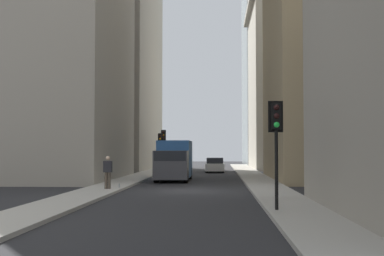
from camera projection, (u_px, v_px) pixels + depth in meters
name	position (u px, v px, depth m)	size (l,w,h in m)	color
ground_plane	(186.00, 191.00, 27.36)	(135.00, 135.00, 0.00)	#262628
sidewalk_right	(103.00, 189.00, 27.60)	(90.00, 2.20, 0.14)	#A8A399
sidewalk_left	(270.00, 190.00, 27.13)	(90.00, 2.20, 0.14)	#A8A399
building_left_far	(294.00, 71.00, 59.13)	(14.62, 10.50, 22.58)	beige
building_left_midfar	(339.00, 40.00, 37.15)	(13.49, 10.00, 20.39)	#9E8966
building_right_far	(109.00, 21.00, 57.63)	(19.29, 10.00, 33.49)	gray
delivery_truck	(174.00, 160.00, 36.08)	(6.46, 2.25, 2.84)	#285699
sedan_white	(215.00, 165.00, 49.51)	(4.30, 1.78, 1.42)	silver
traffic_light_foreground	(276.00, 129.00, 17.64)	(0.43, 0.52, 3.78)	black
traffic_light_midblock	(160.00, 143.00, 50.20)	(0.43, 0.52, 3.68)	black
traffic_light_far_junction	(163.00, 140.00, 53.58)	(0.43, 0.52, 4.15)	black
pedestrian	(108.00, 171.00, 26.89)	(0.26, 0.44, 1.73)	#473D33
discarded_bottle	(119.00, 186.00, 27.66)	(0.07, 0.07, 0.27)	#999EA3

